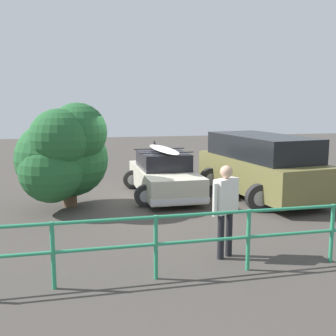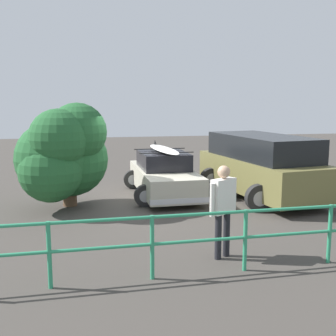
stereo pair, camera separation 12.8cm
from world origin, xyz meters
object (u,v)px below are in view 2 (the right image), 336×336
(sedan_car, at_px, (164,175))
(person_bystander, at_px, (223,203))
(bush_near_left, at_px, (63,153))
(suv_car, at_px, (261,166))

(sedan_car, height_order, person_bystander, person_bystander)
(person_bystander, bearing_deg, bush_near_left, -54.03)
(suv_car, distance_m, person_bystander, 5.30)
(sedan_car, xyz_separation_m, suv_car, (-2.82, 0.81, 0.33))
(person_bystander, height_order, bush_near_left, bush_near_left)
(sedan_car, relative_size, person_bystander, 2.35)
(suv_car, bearing_deg, bush_near_left, 3.66)
(suv_car, xyz_separation_m, bush_near_left, (5.75, 0.37, 0.57))
(person_bystander, bearing_deg, suv_car, -120.84)
(sedan_car, bearing_deg, bush_near_left, 21.92)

